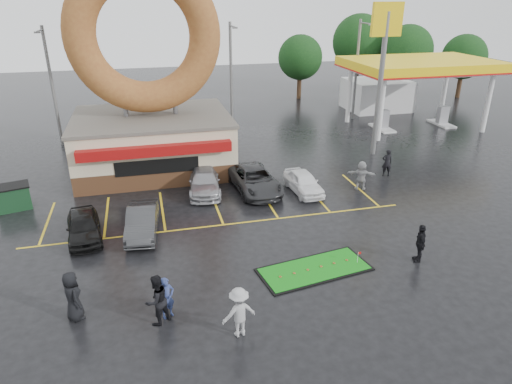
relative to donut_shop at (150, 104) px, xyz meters
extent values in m
plane|color=black|center=(3.00, -12.97, -4.46)|extent=(120.00, 120.00, 0.00)
cube|color=#472B19|center=(0.00, 0.03, -3.86)|extent=(10.00, 8.00, 1.20)
cube|color=beige|center=(0.00, 0.03, -2.11)|extent=(10.00, 8.00, 2.30)
cube|color=#59544C|center=(0.00, 0.03, -0.86)|extent=(10.20, 8.20, 0.20)
cube|color=maroon|center=(0.00, -4.27, -1.86)|extent=(9.00, 0.60, 0.60)
cylinder|color=slate|center=(-1.60, 0.03, -0.16)|extent=(0.30, 0.30, 1.20)
cylinder|color=slate|center=(1.60, 0.03, -0.16)|extent=(0.30, 0.30, 1.20)
torus|color=brown|center=(0.00, 0.03, 4.24)|extent=(9.60, 2.00, 9.60)
cylinder|color=silver|center=(18.00, 2.03, -1.96)|extent=(0.40, 0.40, 5.00)
cylinder|color=silver|center=(28.00, 2.03, -1.96)|extent=(0.40, 0.40, 5.00)
cylinder|color=silver|center=(18.00, 8.03, -1.96)|extent=(0.40, 0.40, 5.00)
cylinder|color=silver|center=(28.00, 8.03, -1.96)|extent=(0.40, 0.40, 5.00)
cube|color=silver|center=(23.00, 5.03, 0.79)|extent=(12.00, 8.00, 0.50)
cube|color=yellow|center=(23.00, 5.03, 1.09)|extent=(12.30, 8.30, 0.70)
cube|color=#99999E|center=(20.00, 5.03, -3.56)|extent=(0.90, 0.60, 1.60)
cube|color=#99999E|center=(26.00, 5.03, -3.56)|extent=(0.90, 0.60, 1.60)
cube|color=silver|center=(23.00, 12.03, -2.96)|extent=(6.00, 5.00, 3.00)
cylinder|color=slate|center=(16.00, -0.97, 0.54)|extent=(0.36, 0.36, 10.00)
cube|color=yellow|center=(16.00, -0.97, 5.04)|extent=(2.20, 0.30, 2.20)
cylinder|color=slate|center=(-7.00, 7.03, 0.04)|extent=(0.24, 0.24, 9.00)
cylinder|color=slate|center=(-7.00, 6.03, 4.24)|extent=(0.12, 2.00, 0.12)
cube|color=slate|center=(-7.00, 5.03, 4.19)|extent=(0.40, 0.18, 0.12)
cylinder|color=slate|center=(7.00, 8.03, 0.04)|extent=(0.24, 0.24, 9.00)
cylinder|color=slate|center=(7.00, 7.03, 4.24)|extent=(0.12, 2.00, 0.12)
cube|color=slate|center=(7.00, 6.03, 4.19)|extent=(0.40, 0.18, 0.12)
cylinder|color=slate|center=(19.00, 9.03, 0.04)|extent=(0.24, 0.24, 9.00)
cylinder|color=slate|center=(19.00, 8.03, 4.24)|extent=(0.12, 2.00, 0.12)
cube|color=slate|center=(19.00, 7.03, 4.19)|extent=(0.40, 0.18, 0.12)
cylinder|color=#332114|center=(29.00, 17.03, -3.02)|extent=(0.50, 0.50, 2.88)
sphere|color=black|center=(29.00, 17.03, 0.74)|extent=(5.60, 5.60, 5.60)
cylinder|color=#332114|center=(35.00, 15.03, -3.20)|extent=(0.50, 0.50, 2.52)
sphere|color=black|center=(35.00, 15.03, 0.09)|extent=(4.90, 4.90, 4.90)
cylinder|color=#332114|center=(25.00, 21.03, -2.84)|extent=(0.50, 0.50, 3.24)
sphere|color=black|center=(25.00, 21.03, 1.39)|extent=(6.30, 6.30, 6.30)
cylinder|color=#332114|center=(17.00, 19.03, -3.20)|extent=(0.50, 0.50, 2.52)
sphere|color=black|center=(17.00, 19.03, 0.09)|extent=(4.90, 4.90, 4.90)
imported|color=black|center=(-3.88, -9.31, -3.81)|extent=(2.03, 4.03, 1.32)
imported|color=#2E2F31|center=(-1.10, -9.47, -3.79)|extent=(1.81, 4.21, 1.35)
imported|color=#95959A|center=(2.68, -4.97, -3.81)|extent=(2.32, 4.70, 1.31)
imported|color=#2D2D2F|center=(5.66, -5.59, -3.75)|extent=(2.79, 5.34, 1.44)
imported|color=white|center=(8.49, -6.50, -3.83)|extent=(1.74, 3.83, 1.28)
imported|color=navy|center=(-0.33, -16.31, -3.63)|extent=(0.73, 0.64, 1.67)
imported|color=black|center=(-0.69, -16.56, -3.48)|extent=(1.22, 1.17, 1.98)
imported|color=#9C9C9E|center=(2.05, -17.92, -3.50)|extent=(1.36, 0.95, 1.92)
imported|color=black|center=(-3.67, -15.56, -3.48)|extent=(0.96, 1.13, 1.97)
imported|color=black|center=(10.92, -15.12, -3.56)|extent=(0.77, 1.15, 1.81)
imported|color=#969699|center=(12.05, -6.95, -3.56)|extent=(1.75, 1.21, 1.81)
imported|color=black|center=(14.69, -5.31, -3.54)|extent=(0.76, 0.58, 1.85)
cube|color=#173C20|center=(-8.04, -4.76, -3.81)|extent=(2.05, 1.62, 1.30)
cube|color=black|center=(6.11, -14.71, -4.44)|extent=(5.16, 2.86, 0.06)
cube|color=#147D16|center=(6.11, -14.71, -4.40)|extent=(4.91, 2.61, 0.03)
cylinder|color=silver|center=(8.13, -14.72, -4.13)|extent=(0.02, 0.02, 0.56)
cube|color=red|center=(8.20, -14.72, -3.91)|extent=(0.14, 0.01, 0.10)
camera|label=1|loc=(-0.50, -30.50, 6.69)|focal=32.00mm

